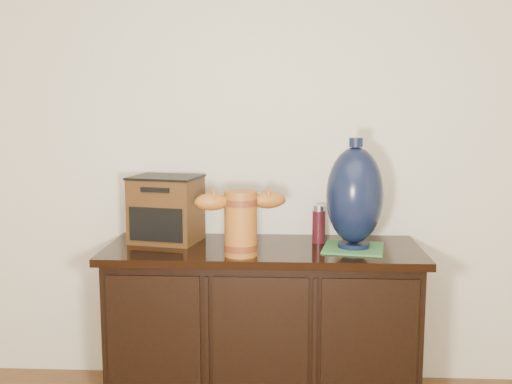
# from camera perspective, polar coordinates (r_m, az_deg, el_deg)

# --- Properties ---
(room) EXTENTS (5.00, 5.00, 5.00)m
(room) POSITION_cam_1_polar(r_m,az_deg,el_deg) (0.51, -8.97, -3.80)
(room) COLOR brown
(room) RESTS_ON ground
(sideboard) EXTENTS (1.46, 0.56, 0.75)m
(sideboard) POSITION_cam_1_polar(r_m,az_deg,el_deg) (2.90, 0.65, -12.31)
(sideboard) COLOR black
(sideboard) RESTS_ON ground
(terracotta_vessel) EXTENTS (0.40, 0.18, 0.29)m
(terracotta_vessel) POSITION_cam_1_polar(r_m,az_deg,el_deg) (2.60, -1.47, -2.62)
(terracotta_vessel) COLOR #9E591C
(terracotta_vessel) RESTS_ON sideboard
(tv_radio) EXTENTS (0.36, 0.32, 0.32)m
(tv_radio) POSITION_cam_1_polar(r_m,az_deg,el_deg) (2.90, -8.54, -1.61)
(tv_radio) COLOR #432710
(tv_radio) RESTS_ON sideboard
(green_mat) EXTENTS (0.31, 0.31, 0.01)m
(green_mat) POSITION_cam_1_polar(r_m,az_deg,el_deg) (2.79, 9.26, -5.28)
(green_mat) COLOR #2E6636
(green_mat) RESTS_ON sideboard
(lamp_base) EXTENTS (0.30, 0.30, 0.50)m
(lamp_base) POSITION_cam_1_polar(r_m,az_deg,el_deg) (2.74, 9.38, -0.36)
(lamp_base) COLOR black
(lamp_base) RESTS_ON green_mat
(spray_can) EXTENTS (0.06, 0.06, 0.18)m
(spray_can) POSITION_cam_1_polar(r_m,az_deg,el_deg) (2.87, 6.00, -3.09)
(spray_can) COLOR #550E1B
(spray_can) RESTS_ON sideboard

